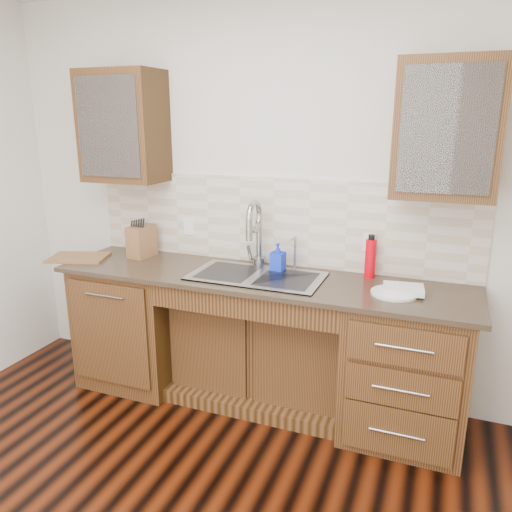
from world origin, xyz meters
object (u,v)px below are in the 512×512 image
at_px(water_bottle, 370,259).
at_px(plate, 394,293).
at_px(knife_block, 142,241).
at_px(soap_bottle, 278,257).
at_px(cutting_board, 78,258).

height_order(water_bottle, plate, water_bottle).
xyz_separation_m(water_bottle, knife_block, (-1.62, -0.10, -0.01)).
xyz_separation_m(plate, knife_block, (-1.80, 0.17, 0.11)).
height_order(soap_bottle, plate, soap_bottle).
bearing_deg(plate, cutting_board, -178.58).
height_order(water_bottle, cutting_board, water_bottle).
xyz_separation_m(knife_block, cutting_board, (-0.39, -0.22, -0.11)).
relative_size(water_bottle, knife_block, 1.09).
distance_m(water_bottle, knife_block, 1.62).
relative_size(soap_bottle, plate, 0.72).
distance_m(soap_bottle, water_bottle, 0.59).
height_order(plate, cutting_board, cutting_board).
bearing_deg(water_bottle, plate, -55.34).
height_order(soap_bottle, cutting_board, soap_bottle).
height_order(water_bottle, knife_block, water_bottle).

